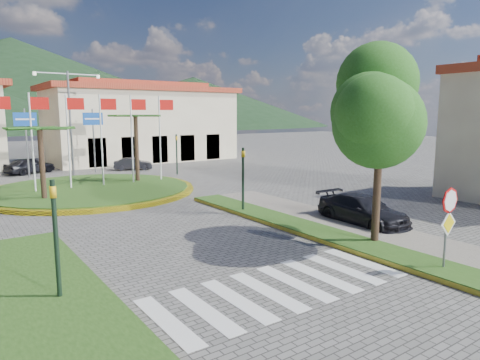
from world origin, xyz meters
TOP-DOWN VIEW (x-y plane):
  - ground at (0.00, 0.00)m, footprint 160.00×160.00m
  - sidewalk_right at (6.00, 2.00)m, footprint 4.00×28.00m
  - verge_right at (4.80, 2.00)m, footprint 1.60×28.00m
  - median_left at (-6.50, 6.00)m, footprint 5.00×14.00m
  - crosswalk at (0.00, 4.00)m, footprint 8.00×3.00m
  - roundabout_island at (0.00, 22.00)m, footprint 12.70×12.70m
  - stop_sign at (4.90, 1.96)m, footprint 0.80×0.11m
  - deciduous_tree at (5.50, 5.00)m, footprint 3.60×3.60m
  - traffic_light_left at (-5.20, 6.50)m, footprint 0.15×0.18m
  - traffic_light_right at (4.50, 12.00)m, footprint 0.15×0.18m
  - traffic_light_far at (8.00, 26.00)m, footprint 0.18×0.15m
  - direction_sign_west at (-2.00, 30.97)m, footprint 1.60×0.14m
  - direction_sign_east at (3.00, 30.97)m, footprint 1.60×0.14m
  - street_lamp_centre at (1.00, 30.00)m, footprint 4.80×0.16m
  - building_right at (10.00, 38.00)m, footprint 19.08×9.54m
  - hill_far_mid at (15.00, 160.00)m, footprint 180.00×180.00m
  - hill_far_east at (70.00, 135.00)m, footprint 120.00×120.00m
  - car_dark_a at (-1.57, 33.27)m, footprint 4.16×2.97m
  - car_dark_b at (6.14, 30.65)m, footprint 3.40×2.23m
  - car_side_right at (7.50, 7.19)m, footprint 1.97×4.49m

SIDE VIEW (x-z plane):
  - ground at x=0.00m, z-range 0.00..0.00m
  - crosswalk at x=0.00m, z-range 0.00..0.01m
  - sidewalk_right at x=6.00m, z-range 0.00..0.15m
  - verge_right at x=4.80m, z-range 0.00..0.18m
  - median_left at x=-6.50m, z-range 0.00..0.18m
  - roundabout_island at x=0.00m, z-range -2.83..3.17m
  - car_dark_b at x=6.14m, z-range 0.00..1.06m
  - car_side_right at x=7.50m, z-range 0.00..1.28m
  - car_dark_a at x=-1.57m, z-range 0.00..1.31m
  - stop_sign at x=4.90m, z-range 0.47..3.12m
  - traffic_light_left at x=-5.20m, z-range 0.34..3.54m
  - traffic_light_right at x=4.50m, z-range 0.34..3.54m
  - traffic_light_far at x=8.00m, z-range 0.34..3.54m
  - direction_sign_west at x=-2.00m, z-range 0.93..6.13m
  - direction_sign_east at x=3.00m, z-range 0.93..6.13m
  - building_right at x=10.00m, z-range -0.12..7.93m
  - street_lamp_centre at x=1.00m, z-range 0.50..8.50m
  - deciduous_tree at x=5.50m, z-range 1.78..8.58m
  - hill_far_east at x=70.00m, z-range 0.00..18.00m
  - hill_far_mid at x=15.00m, z-range 0.00..30.00m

